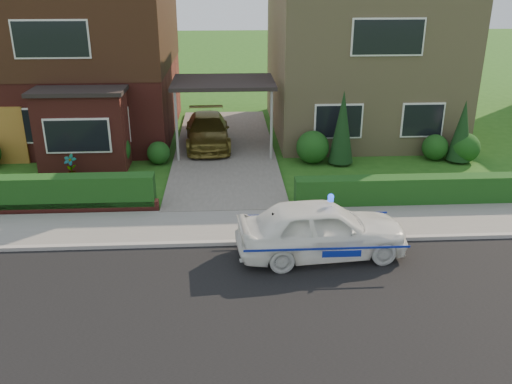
{
  "coord_description": "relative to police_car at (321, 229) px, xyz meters",
  "views": [
    {
      "loc": [
        0.05,
        -9.32,
        6.46
      ],
      "look_at": [
        0.79,
        3.5,
        1.27
      ],
      "focal_mm": 38.0,
      "sensor_mm": 36.0,
      "label": 1
    }
  ],
  "objects": [
    {
      "name": "ground",
      "position": [
        -2.32,
        -2.4,
        -0.7
      ],
      "size": [
        120.0,
        120.0,
        0.0
      ],
      "primitive_type": "plane",
      "color": "#215516",
      "rests_on": "ground"
    },
    {
      "name": "road",
      "position": [
        -2.32,
        -2.4,
        -0.7
      ],
      "size": [
        60.0,
        6.0,
        0.02
      ],
      "primitive_type": "cube",
      "color": "black",
      "rests_on": "ground"
    },
    {
      "name": "kerb",
      "position": [
        -2.32,
        0.65,
        -0.64
      ],
      "size": [
        60.0,
        0.16,
        0.12
      ],
      "primitive_type": "cube",
      "color": "#9E9993",
      "rests_on": "ground"
    },
    {
      "name": "sidewalk",
      "position": [
        -2.32,
        1.7,
        -0.65
      ],
      "size": [
        60.0,
        2.0,
        0.1
      ],
      "primitive_type": "cube",
      "color": "slate",
      "rests_on": "ground"
    },
    {
      "name": "driveway",
      "position": [
        -2.32,
        8.6,
        -0.64
      ],
      "size": [
        3.8,
        12.0,
        0.12
      ],
      "primitive_type": "cube",
      "color": "#666059",
      "rests_on": "ground"
    },
    {
      "name": "house_left",
      "position": [
        -8.1,
        11.5,
        3.11
      ],
      "size": [
        7.5,
        9.53,
        7.25
      ],
      "color": "maroon",
      "rests_on": "ground"
    },
    {
      "name": "house_right",
      "position": [
        3.48,
        11.59,
        2.96
      ],
      "size": [
        7.5,
        8.06,
        7.25
      ],
      "color": "tan",
      "rests_on": "ground"
    },
    {
      "name": "carport_link",
      "position": [
        -2.32,
        8.55,
        1.95
      ],
      "size": [
        3.8,
        3.0,
        2.77
      ],
      "color": "black",
      "rests_on": "ground"
    },
    {
      "name": "dwarf_wall",
      "position": [
        -8.12,
        2.9,
        -0.52
      ],
      "size": [
        7.7,
        0.25,
        0.36
      ],
      "primitive_type": "cube",
      "color": "maroon",
      "rests_on": "ground"
    },
    {
      "name": "hedge_left",
      "position": [
        -8.12,
        3.05,
        -0.7
      ],
      "size": [
        7.5,
        0.55,
        0.9
      ],
      "primitive_type": "cube",
      "color": "#133711",
      "rests_on": "ground"
    },
    {
      "name": "hedge_right",
      "position": [
        3.48,
        2.95,
        -0.7
      ],
      "size": [
        7.5,
        0.55,
        0.8
      ],
      "primitive_type": "cube",
      "color": "#133711",
      "rests_on": "ground"
    },
    {
      "name": "shrub_left_mid",
      "position": [
        -6.32,
        6.9,
        -0.04
      ],
      "size": [
        1.32,
        1.32,
        1.32
      ],
      "primitive_type": "sphere",
      "color": "#133711",
      "rests_on": "ground"
    },
    {
      "name": "shrub_left_near",
      "position": [
        -4.72,
        7.2,
        -0.28
      ],
      "size": [
        0.84,
        0.84,
        0.84
      ],
      "primitive_type": "sphere",
      "color": "#133711",
      "rests_on": "ground"
    },
    {
      "name": "shrub_right_near",
      "position": [
        0.88,
        7.0,
        -0.1
      ],
      "size": [
        1.2,
        1.2,
        1.2
      ],
      "primitive_type": "sphere",
      "color": "#133711",
      "rests_on": "ground"
    },
    {
      "name": "shrub_right_mid",
      "position": [
        5.48,
        7.1,
        -0.22
      ],
      "size": [
        0.96,
        0.96,
        0.96
      ],
      "primitive_type": "sphere",
      "color": "#133711",
      "rests_on": "ground"
    },
    {
      "name": "shrub_right_far",
      "position": [
        6.48,
        6.8,
        -0.16
      ],
      "size": [
        1.08,
        1.08,
        1.08
      ],
      "primitive_type": "sphere",
      "color": "#133711",
      "rests_on": "ground"
    },
    {
      "name": "conifer_a",
      "position": [
        1.88,
        6.8,
        0.6
      ],
      "size": [
        0.9,
        0.9,
        2.6
      ],
      "primitive_type": "cone",
      "color": "black",
      "rests_on": "ground"
    },
    {
      "name": "conifer_b",
      "position": [
        6.28,
        6.8,
        0.4
      ],
      "size": [
        0.9,
        0.9,
        2.2
      ],
      "primitive_type": "cone",
      "color": "black",
      "rests_on": "ground"
    },
    {
      "name": "police_car",
      "position": [
        0.0,
        0.0,
        0.0
      ],
      "size": [
        3.8,
        4.26,
        1.57
      ],
      "rotation": [
        0.0,
        0.0,
        1.67
      ],
      "color": "white",
      "rests_on": "ground"
    },
    {
      "name": "driveway_car",
      "position": [
        -2.99,
        9.05,
        0.02
      ],
      "size": [
        1.88,
        4.21,
        1.2
      ],
      "primitive_type": "imported",
      "rotation": [
        0.0,
        0.0,
        0.05
      ],
      "color": "olive",
      "rests_on": "driveway"
    },
    {
      "name": "potted_plant_a",
      "position": [
        -7.49,
        5.78,
        -0.28
      ],
      "size": [
        0.5,
        0.39,
        0.84
      ],
      "primitive_type": "imported",
      "rotation": [
        0.0,
        0.0,
        -0.22
      ],
      "color": "gray",
      "rests_on": "ground"
    },
    {
      "name": "potted_plant_b",
      "position": [
        -8.61,
        4.07,
        -0.36
      ],
      "size": [
        0.48,
        0.45,
        0.68
      ],
      "primitive_type": "imported",
      "rotation": [
        0.0,
        0.0,
        1.0
      ],
      "color": "gray",
      "rests_on": "ground"
    },
    {
      "name": "potted_plant_c",
      "position": [
        -8.35,
        3.6,
        -0.29
      ],
      "size": [
        0.62,
        0.62,
        0.84
      ],
      "primitive_type": "imported",
      "rotation": [
        0.0,
        0.0,
        1.16
      ],
      "color": "gray",
      "rests_on": "ground"
    }
  ]
}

